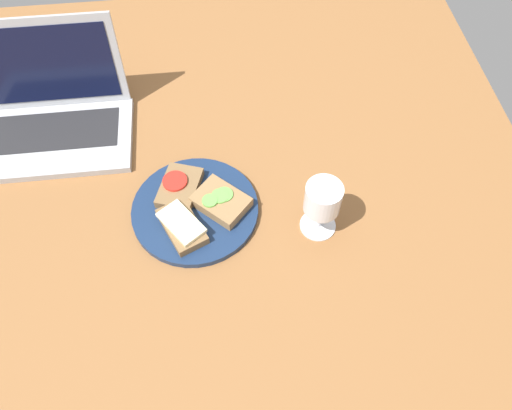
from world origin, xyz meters
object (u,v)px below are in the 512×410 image
(sandwich_with_cucumber, at_px, (221,201))
(wine_glass, at_px, (323,201))
(sandwich_with_tomato, at_px, (179,187))
(laptop, at_px, (52,113))
(plate, at_px, (195,210))
(sandwich_with_cheese, at_px, (182,226))

(sandwich_with_cucumber, height_order, wine_glass, wine_glass)
(sandwich_with_cucumber, xyz_separation_m, sandwich_with_tomato, (-0.08, 0.05, -0.00))
(laptop, bearing_deg, sandwich_with_tomato, -38.59)
(sandwich_with_cucumber, relative_size, sandwich_with_tomato, 1.05)
(wine_glass, bearing_deg, sandwich_with_cucumber, 161.57)
(plate, height_order, laptop, laptop)
(sandwich_with_tomato, relative_size, laptop, 0.37)
(plate, xyz_separation_m, laptop, (-0.30, 0.26, 0.04))
(sandwich_with_cucumber, distance_m, wine_glass, 0.21)
(plate, xyz_separation_m, sandwich_with_cheese, (-0.03, -0.05, 0.02))
(sandwich_with_cucumber, bearing_deg, plate, -178.70)
(plate, height_order, sandwich_with_cheese, sandwich_with_cheese)
(sandwich_with_tomato, relative_size, wine_glass, 0.96)
(plate, distance_m, laptop, 0.40)
(sandwich_with_cheese, height_order, laptop, laptop)
(plate, xyz_separation_m, sandwich_with_tomato, (-0.03, 0.05, 0.02))
(sandwich_with_cucumber, relative_size, wine_glass, 1.00)
(plate, bearing_deg, sandwich_with_cheese, -118.86)
(sandwich_with_tomato, xyz_separation_m, sandwich_with_cheese, (0.00, -0.09, 0.00))
(plate, relative_size, wine_glass, 2.00)
(sandwich_with_cheese, bearing_deg, laptop, 131.40)
(sandwich_with_tomato, height_order, sandwich_with_cheese, sandwich_with_cheese)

